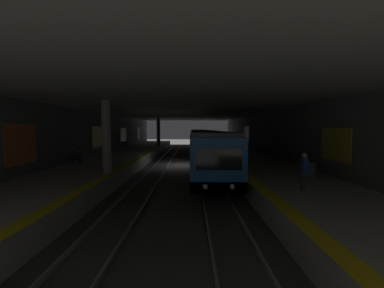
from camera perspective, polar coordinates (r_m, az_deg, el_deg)
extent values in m
plane|color=#42423F|center=(25.57, -2.16, -5.01)|extent=(120.00, 120.00, 0.00)
cube|color=gray|center=(25.63, 4.41, -4.82)|extent=(60.00, 0.09, 0.16)
cube|color=gray|center=(25.55, 1.17, -4.84)|extent=(60.00, 0.09, 0.16)
cube|color=gray|center=(25.65, -5.47, -4.82)|extent=(60.00, 0.09, 0.16)
cube|color=gray|center=(25.82, -8.67, -4.79)|extent=(60.00, 0.09, 0.16)
cube|color=#A8A59E|center=(26.11, 12.39, -3.75)|extent=(60.00, 5.30, 1.05)
cube|color=yellow|center=(25.64, 7.27, -2.64)|extent=(60.00, 0.60, 0.01)
cube|color=#A8A59E|center=(26.53, -16.47, -3.70)|extent=(60.00, 5.30, 1.05)
cube|color=yellow|center=(25.91, -11.49, -2.62)|extent=(60.00, 0.60, 0.01)
cube|color=slate|center=(26.70, 18.55, 1.21)|extent=(60.00, 0.50, 5.60)
cube|color=gold|center=(16.23, 30.60, -0.08)|extent=(2.83, 0.06, 1.87)
cube|color=#4CA566|center=(37.09, 12.73, 2.18)|extent=(2.93, 0.06, 2.50)
cube|color=slate|center=(27.30, -22.42, 1.17)|extent=(60.00, 0.50, 5.60)
cube|color=orange|center=(17.50, -35.19, 0.00)|extent=(2.62, 0.06, 2.42)
cube|color=gold|center=(28.04, -21.19, 1.57)|extent=(3.27, 0.06, 2.27)
cube|color=gold|center=(37.29, -15.84, 2.14)|extent=(2.97, 0.06, 2.03)
cube|color=orange|center=(47.48, -12.44, 2.50)|extent=(2.42, 0.06, 2.32)
cube|color=#ADAAA3|center=(25.35, -2.19, 8.06)|extent=(60.00, 19.40, 0.40)
cylinder|color=gray|center=(15.82, -19.45, 1.50)|extent=(0.56, 0.56, 4.55)
cylinder|color=gray|center=(39.04, -7.91, 2.86)|extent=(0.56, 0.56, 4.55)
cube|color=#19569E|center=(20.86, 3.47, -1.29)|extent=(18.30, 2.80, 2.70)
cube|color=#B27F0F|center=(20.98, 3.45, -4.20)|extent=(18.30, 2.82, 0.56)
cube|color=black|center=(20.83, 3.47, -0.33)|extent=(16.84, 2.83, 0.90)
cube|color=#47474C|center=(20.78, 3.48, 2.75)|extent=(17.93, 2.58, 0.24)
cube|color=black|center=(16.11, 4.61, -8.25)|extent=(2.20, 1.64, 0.76)
cube|color=black|center=(26.02, 2.74, -3.66)|extent=(2.20, 1.64, 0.76)
cube|color=black|center=(11.74, 6.37, -3.49)|extent=(0.04, 2.24, 1.10)
cylinder|color=silver|center=(12.07, 9.43, -9.83)|extent=(0.04, 0.24, 0.24)
cylinder|color=silver|center=(11.92, 3.17, -9.95)|extent=(0.04, 0.24, 0.24)
cube|color=#19569E|center=(39.70, 1.71, 1.08)|extent=(18.30, 2.80, 2.70)
cube|color=#B27F0F|center=(39.76, 1.70, -0.46)|extent=(18.30, 2.82, 0.56)
cube|color=black|center=(39.69, 1.71, 1.59)|extent=(16.84, 2.83, 0.90)
cube|color=#47474C|center=(39.66, 1.71, 3.20)|extent=(17.93, 2.58, 0.24)
cube|color=black|center=(34.79, 1.98, -1.80)|extent=(2.20, 1.64, 0.76)
cube|color=black|center=(44.81, 1.48, -0.56)|extent=(2.20, 1.64, 0.76)
cylinder|color=#262628|center=(24.28, 18.02, -2.66)|extent=(0.08, 0.08, 0.42)
cylinder|color=#262628|center=(25.57, 17.06, -2.33)|extent=(0.08, 0.08, 0.42)
cube|color=#4C4C51|center=(24.90, 17.54, -1.92)|extent=(1.70, 0.44, 0.08)
cube|color=#4C4C51|center=(24.95, 18.03, -1.46)|extent=(1.70, 0.06, 0.40)
cylinder|color=#262628|center=(27.59, 15.76, -1.87)|extent=(0.08, 0.08, 0.42)
cylinder|color=#262628|center=(28.89, 15.01, -1.61)|extent=(0.08, 0.08, 0.42)
cube|color=#4C4C51|center=(28.22, 15.39, -1.24)|extent=(1.70, 0.44, 0.08)
cube|color=#4C4C51|center=(28.26, 15.82, -0.83)|extent=(1.70, 0.06, 0.40)
cylinder|color=#262628|center=(40.54, 10.56, -0.06)|extent=(0.08, 0.08, 0.42)
cylinder|color=#262628|center=(41.87, 10.21, 0.07)|extent=(0.08, 0.08, 0.42)
cube|color=#4C4C51|center=(41.19, 10.39, 0.35)|extent=(1.70, 0.44, 0.08)
cube|color=#4C4C51|center=(41.22, 10.69, 0.63)|extent=(1.70, 0.06, 0.40)
cylinder|color=#262628|center=(21.13, -26.42, -3.79)|extent=(0.08, 0.08, 0.42)
cylinder|color=#262628|center=(22.35, -24.88, -3.36)|extent=(0.08, 0.08, 0.42)
cube|color=#4C4C51|center=(21.71, -25.64, -2.91)|extent=(1.70, 0.44, 0.08)
cube|color=#4C4C51|center=(21.79, -26.18, -2.38)|extent=(1.70, 0.06, 0.40)
cylinder|color=#262628|center=(30.52, -17.99, -1.39)|extent=(0.08, 0.08, 0.42)
cylinder|color=#262628|center=(31.81, -17.25, -1.18)|extent=(0.08, 0.08, 0.42)
cube|color=#4C4C51|center=(31.14, -17.62, -0.82)|extent=(1.70, 0.44, 0.08)
cube|color=#4C4C51|center=(31.19, -18.02, -0.46)|extent=(1.70, 0.06, 0.40)
cylinder|color=#262628|center=(37.04, -14.79, -0.47)|extent=(0.08, 0.08, 0.42)
cylinder|color=#262628|center=(38.35, -14.28, -0.32)|extent=(0.08, 0.08, 0.42)
cube|color=#4C4C51|center=(37.68, -14.53, -0.01)|extent=(1.70, 0.44, 0.08)
cube|color=#4C4C51|center=(37.72, -14.86, 0.29)|extent=(1.70, 0.06, 0.40)
cylinder|color=#3E3E3E|center=(12.09, 24.94, -8.04)|extent=(0.16, 0.16, 0.87)
cylinder|color=#3E3E3E|center=(12.27, 24.54, -7.86)|extent=(0.16, 0.16, 0.87)
cube|color=#284C93|center=(12.06, 24.84, -4.49)|extent=(0.36, 0.22, 0.62)
cylinder|color=#284C93|center=(11.84, 25.34, -4.89)|extent=(0.10, 0.10, 0.59)
cylinder|color=#284C93|center=(12.29, 24.34, -4.56)|extent=(0.10, 0.10, 0.59)
sphere|color=tan|center=(12.01, 24.89, -2.48)|extent=(0.24, 0.24, 0.24)
cylinder|color=#343434|center=(21.45, -24.93, -3.09)|extent=(0.16, 0.16, 0.83)
cylinder|color=#343434|center=(21.63, -24.71, -3.03)|extent=(0.16, 0.16, 0.83)
cube|color=#2D754C|center=(21.47, -24.87, -1.18)|extent=(0.36, 0.22, 0.59)
cylinder|color=#2D754C|center=(21.25, -25.15, -1.37)|extent=(0.10, 0.10, 0.56)
cylinder|color=#2D754C|center=(21.70, -24.60, -1.26)|extent=(0.10, 0.10, 0.56)
sphere|color=tan|center=(21.44, -24.90, -0.10)|extent=(0.23, 0.23, 0.23)
cylinder|color=#595B5E|center=(15.58, 26.38, -5.54)|extent=(0.44, 0.44, 0.85)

